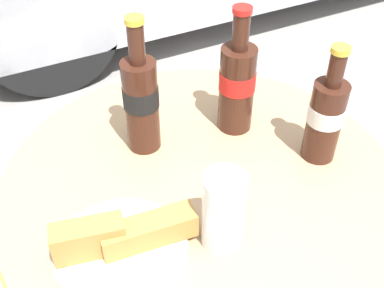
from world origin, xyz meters
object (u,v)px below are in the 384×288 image
bistro_table (200,236)px  cola_bottle_right (326,116)px  drinking_glass (223,214)px  cola_bottle_center (141,100)px  cola_bottle_left (237,84)px  lunch_plate_near (121,243)px

bistro_table → cola_bottle_right: bearing=-11.4°
cola_bottle_right → drinking_glass: size_ratio=1.67×
cola_bottle_center → cola_bottle_left: bearing=-8.4°
cola_bottle_center → drinking_glass: cola_bottle_center is taller
cola_bottle_right → lunch_plate_near: bearing=-173.8°
cola_bottle_center → drinking_glass: bearing=-85.9°
cola_bottle_left → cola_bottle_right: bearing=-57.1°
bistro_table → cola_bottle_left: bearing=38.3°
cola_bottle_left → lunch_plate_near: bearing=-148.7°
cola_bottle_center → drinking_glass: (0.02, -0.26, -0.04)m
bistro_table → drinking_glass: size_ratio=5.36×
cola_bottle_center → lunch_plate_near: cola_bottle_center is taller
bistro_table → cola_bottle_left: size_ratio=2.88×
drinking_glass → lunch_plate_near: (-0.15, 0.05, -0.04)m
drinking_glass → cola_bottle_right: bearing=19.7°
cola_bottle_left → cola_bottle_right: 0.17m
bistro_table → drinking_glass: 0.27m
cola_bottle_right → lunch_plate_near: 0.41m
cola_bottle_left → lunch_plate_near: (-0.31, -0.19, -0.08)m
bistro_table → cola_bottle_center: bearing=113.3°
cola_bottle_left → cola_bottle_right: cola_bottle_left is taller
cola_bottle_left → cola_bottle_right: size_ratio=1.11×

